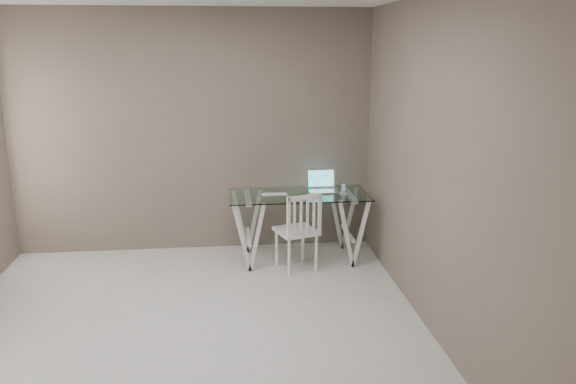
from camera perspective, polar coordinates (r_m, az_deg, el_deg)
name	(u,v)px	position (r m, az deg, el deg)	size (l,w,h in m)	color
room	(166,129)	(4.12, -12.34, 6.25)	(4.50, 4.52, 2.71)	beige
desk	(299,226)	(6.14, 1.09, -3.47)	(1.50, 0.70, 0.75)	silver
chair	(299,228)	(5.81, 1.16, -3.68)	(0.49, 0.49, 0.85)	white
laptop	(322,186)	(6.19, 3.48, 0.66)	(0.32, 0.28, 0.22)	silver
keyboard	(274,194)	(6.00, -1.40, -0.25)	(0.29, 0.12, 0.01)	silver
mouse	(299,199)	(5.75, 1.14, -0.76)	(0.12, 0.07, 0.04)	white
phone_dock	(343,191)	(6.08, 5.65, 0.15)	(0.06, 0.06, 0.11)	white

